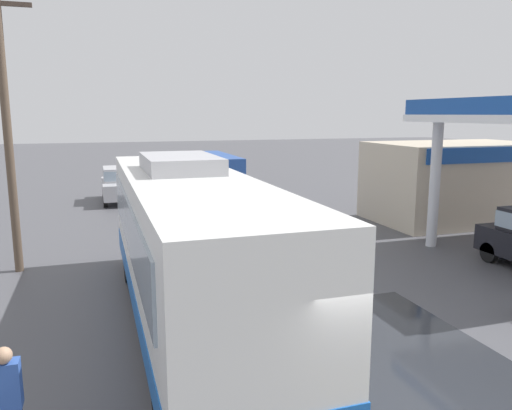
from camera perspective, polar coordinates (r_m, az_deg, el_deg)
ground at (r=26.43m, az=-9.79°, el=0.12°), size 120.00×120.00×0.00m
lane_divider_stripe at (r=21.59m, az=-7.89°, el=-2.12°), size 0.16×50.00×0.01m
wet_puddle_patch at (r=10.67m, az=16.09°, el=-15.77°), size 3.63×5.94×0.01m
coach_bus_main at (r=11.08m, az=-7.58°, el=-4.96°), size 2.60×11.04×3.69m
gas_station_roadside at (r=21.96m, az=25.09°, el=4.15°), size 9.10×11.95×5.10m
minibus_opposing_lane at (r=27.37m, az=-4.94°, el=3.70°), size 2.04×6.13×2.44m
pedestrian_near_pump at (r=18.01m, az=26.56°, el=-2.60°), size 0.55×0.22×1.66m
car_trailing_behind_bus at (r=27.66m, az=-15.36°, el=2.48°), size 1.70×4.20×1.82m
utility_pole_roadside at (r=16.01m, az=-26.50°, el=8.03°), size 1.80×0.24×8.19m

